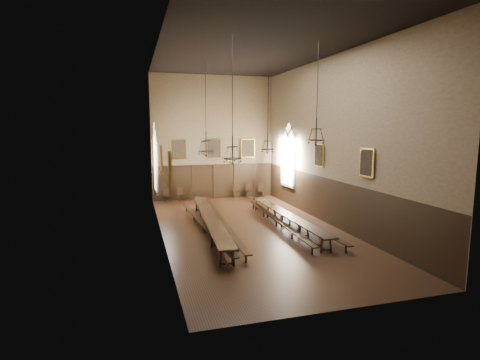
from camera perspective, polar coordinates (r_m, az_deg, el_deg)
name	(u,v)px	position (r m, az deg, el deg)	size (l,w,h in m)	color
floor	(250,230)	(19.65, 1.57, -7.55)	(9.00, 18.00, 0.02)	black
ceiling	(251,50)	(19.29, 1.68, 19.22)	(9.00, 18.00, 0.02)	black
wall_back	(214,138)	(27.66, -4.05, 6.44)	(9.00, 0.02, 9.00)	#79654A
wall_front	(349,156)	(10.71, 16.34, 3.55)	(9.00, 0.02, 9.00)	#79654A
wall_left	(159,144)	(18.10, -12.19, 5.42)	(0.02, 18.00, 9.00)	#79654A
wall_right	(331,142)	(20.75, 13.64, 5.69)	(0.02, 18.00, 9.00)	#79654A
wainscot_panelling	(250,206)	(19.35, 1.58, -3.96)	(9.00, 18.00, 2.50)	black
table_left	(210,224)	(19.05, -4.54, -6.75)	(1.49, 10.74, 0.84)	black
table_right	(286,220)	(20.17, 7.00, -6.08)	(0.73, 9.52, 0.74)	black
bench_left_outer	(204,227)	(19.03, -5.56, -7.14)	(0.80, 10.46, 0.47)	black
bench_left_inner	(223,225)	(19.42, -2.64, -6.79)	(0.78, 10.51, 0.47)	black
bench_right_inner	(276,222)	(20.17, 5.55, -6.31)	(0.72, 9.91, 0.45)	black
bench_right_outer	(298,222)	(20.25, 8.89, -6.34)	(0.64, 9.54, 0.43)	black
chair_0	(167,198)	(27.07, -11.05, -2.74)	(0.45, 0.45, 0.89)	black
chair_1	(181,197)	(27.27, -9.02, -2.57)	(0.51, 0.51, 0.97)	black
chair_2	(194,196)	(27.40, -7.10, -2.51)	(0.51, 0.51, 0.92)	black
chair_5	(236,194)	(27.99, -0.57, -2.17)	(0.50, 0.50, 1.00)	black
chair_6	(249,193)	(28.28, 1.37, -2.06)	(0.52, 0.52, 1.00)	black
chair_7	(261,193)	(28.64, 3.17, -1.98)	(0.51, 0.51, 0.95)	black
chandelier_back_left	(206,145)	(21.04, -5.17, 5.30)	(0.88, 0.88, 5.22)	black
chandelier_back_right	(268,143)	(22.38, 4.24, 5.66)	(0.78, 0.78, 5.18)	black
chandelier_front_left	(233,149)	(15.72, -1.14, 4.70)	(0.77, 0.77, 5.17)	black
chandelier_front_right	(316,133)	(17.15, 11.53, 7.06)	(0.77, 0.77, 4.43)	black
portrait_back_0	(178,149)	(27.15, -9.37, 4.63)	(1.10, 0.12, 1.40)	gold
portrait_back_1	(214,149)	(27.57, -3.98, 4.77)	(1.10, 0.12, 1.40)	gold
portrait_back_2	(248,148)	(28.22, 1.21, 4.86)	(1.10, 0.12, 1.40)	gold
portrait_left_0	(161,159)	(19.15, -11.93, 3.16)	(0.12, 1.00, 1.30)	gold
portrait_left_1	(170,168)	(14.69, -10.66, 1.75)	(0.12, 1.00, 1.30)	gold
portrait_right_0	(319,155)	(21.61, 11.96, 3.70)	(0.12, 1.00, 1.30)	gold
portrait_right_1	(367,163)	(17.77, 18.75, 2.54)	(0.12, 1.00, 1.30)	gold
window_right	(288,155)	(25.70, 7.35, 3.81)	(0.20, 2.20, 4.60)	white
window_left	(155,158)	(23.65, -12.82, 3.31)	(0.20, 2.20, 4.60)	white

